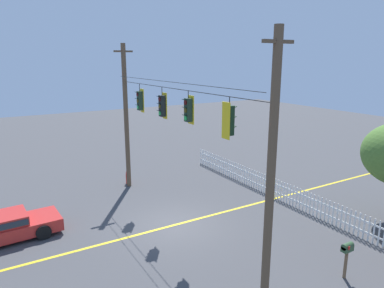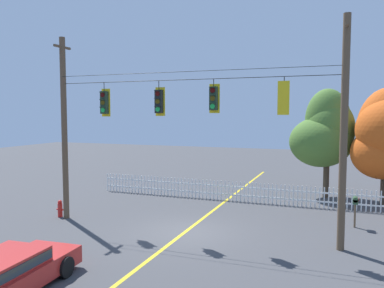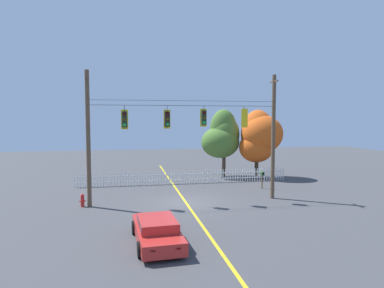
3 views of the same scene
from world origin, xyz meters
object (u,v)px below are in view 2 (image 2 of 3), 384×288
Objects in this scene: traffic_signal_southbound_primary at (104,102)px; parked_car at (6,273)px; fire_hydrant at (60,209)px; traffic_signal_northbound_primary at (284,98)px; roadside_mailbox at (355,202)px; traffic_signal_eastbound_side at (159,101)px; autumn_maple_near_fence at (325,132)px; traffic_signal_westbound_side at (214,98)px.

parked_car is at bearing -78.88° from traffic_signal_southbound_primary.
traffic_signal_southbound_primary is 5.72m from fire_hydrant.
traffic_signal_southbound_primary is 7.87m from traffic_signal_northbound_primary.
traffic_signal_northbound_primary is 1.05× the size of roadside_mailbox.
traffic_signal_eastbound_side is 1.09× the size of roadside_mailbox.
autumn_maple_near_fence is at bearing 38.33° from fire_hydrant.
traffic_signal_southbound_primary is at bearing 179.99° from traffic_signal_westbound_side.
roadside_mailbox is (10.58, 3.22, -4.36)m from traffic_signal_southbound_primary.
traffic_signal_northbound_primary is 0.31× the size of parked_car.
autumn_maple_near_fence reaches higher than traffic_signal_southbound_primary.
traffic_signal_westbound_side is 7.77m from roadside_mailbox.
traffic_signal_northbound_primary is 0.22× the size of autumn_maple_near_fence.
traffic_signal_eastbound_side is 8.68m from parked_car.
traffic_signal_southbound_primary is 1.06× the size of traffic_signal_northbound_primary.
parked_car is (-7.68, -16.40, -3.26)m from autumn_maple_near_fence.
traffic_signal_eastbound_side reaches higher than fire_hydrant.
traffic_signal_southbound_primary is 0.24× the size of autumn_maple_near_fence.
traffic_signal_eastbound_side is at bearing 179.99° from traffic_signal_westbound_side.
autumn_maple_near_fence is 6.88m from roadside_mailbox.
traffic_signal_southbound_primary reaches higher than fire_hydrant.
roadside_mailbox is (2.71, 3.24, -4.45)m from traffic_signal_northbound_primary.
parked_car reaches higher than fire_hydrant.
autumn_maple_near_fence is (9.07, 9.34, -1.61)m from traffic_signal_southbound_primary.
autumn_maple_near_fence reaches higher than roadside_mailbox.
roadside_mailbox is (9.19, 10.29, 0.50)m from parked_car.
traffic_signal_southbound_primary is at bearing -134.16° from autumn_maple_near_fence.
traffic_signal_southbound_primary is 11.89m from roadside_mailbox.
traffic_signal_northbound_primary is at bearing -129.94° from roadside_mailbox.
traffic_signal_eastbound_side is at bearing -0.73° from fire_hydrant.
traffic_signal_westbound_side is 1.00× the size of roadside_mailbox.
traffic_signal_westbound_side reaches higher than roadside_mailbox.
traffic_signal_northbound_primary is 6.14m from roadside_mailbox.
traffic_signal_eastbound_side reaches higher than parked_car.
autumn_maple_near_fence is (1.20, 9.36, -1.70)m from traffic_signal_northbound_primary.
traffic_signal_northbound_primary is at bearing -0.22° from traffic_signal_eastbound_side.
traffic_signal_southbound_primary reaches higher than roadside_mailbox.
traffic_signal_eastbound_side and traffic_signal_westbound_side have the same top height.
traffic_signal_westbound_side is at bearing 62.25° from parked_car.
traffic_signal_westbound_side is 0.29× the size of parked_car.
parked_car is at bearing -100.45° from traffic_signal_eastbound_side.
traffic_signal_eastbound_side is 0.32× the size of parked_car.
traffic_signal_westbound_side is 9.33m from fire_hydrant.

